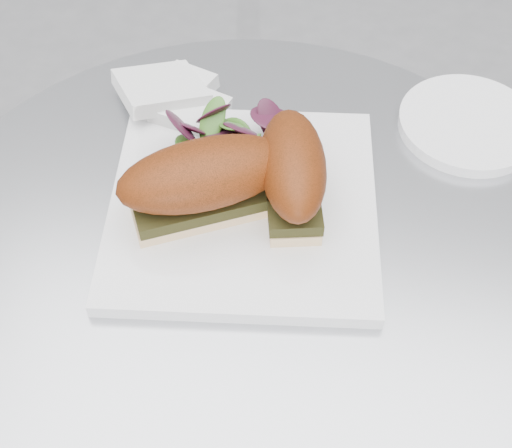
{
  "coord_description": "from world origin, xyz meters",
  "views": [
    {
      "loc": [
        0.09,
        -0.4,
        1.3
      ],
      "look_at": [
        0.01,
        0.02,
        0.77
      ],
      "focal_mm": 50.0,
      "sensor_mm": 36.0,
      "label": 1
    }
  ],
  "objects_px": {
    "sandwich_right": "(293,171)",
    "saucer": "(468,124)",
    "sandwich_left": "(205,180)",
    "plate": "(243,205)"
  },
  "relations": [
    {
      "from": "plate",
      "to": "saucer",
      "type": "xyz_separation_m",
      "value": [
        0.23,
        0.17,
        -0.0
      ]
    },
    {
      "from": "sandwich_right",
      "to": "saucer",
      "type": "relative_size",
      "value": 0.97
    },
    {
      "from": "sandwich_right",
      "to": "plate",
      "type": "bearing_deg",
      "value": -90.14
    },
    {
      "from": "plate",
      "to": "sandwich_right",
      "type": "distance_m",
      "value": 0.07
    },
    {
      "from": "plate",
      "to": "saucer",
      "type": "distance_m",
      "value": 0.28
    },
    {
      "from": "plate",
      "to": "sandwich_left",
      "type": "xyz_separation_m",
      "value": [
        -0.03,
        -0.02,
        0.05
      ]
    },
    {
      "from": "sandwich_left",
      "to": "saucer",
      "type": "distance_m",
      "value": 0.32
    },
    {
      "from": "sandwich_left",
      "to": "saucer",
      "type": "xyz_separation_m",
      "value": [
        0.26,
        0.19,
        -0.05
      ]
    },
    {
      "from": "plate",
      "to": "saucer",
      "type": "relative_size",
      "value": 1.72
    },
    {
      "from": "plate",
      "to": "sandwich_right",
      "type": "height_order",
      "value": "sandwich_right"
    }
  ]
}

